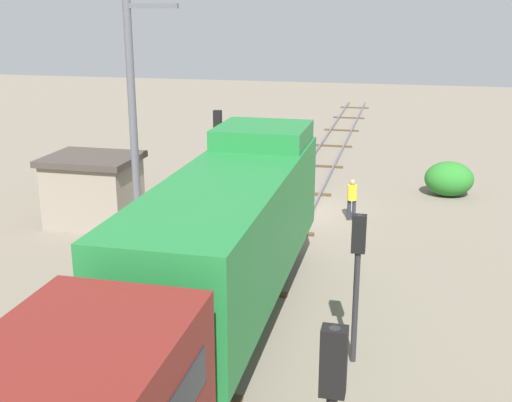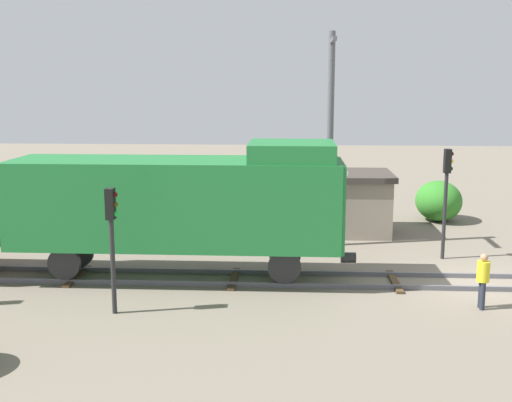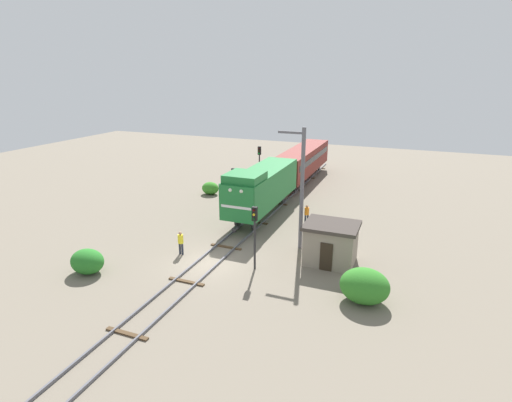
% 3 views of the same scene
% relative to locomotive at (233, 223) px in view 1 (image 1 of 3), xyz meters
% --- Properties ---
extents(ground_plane, '(98.61, 98.61, 0.00)m').
position_rel_locomotive_xyz_m(ground_plane, '(0.00, -9.94, -2.77)').
color(ground_plane, '#756B5B').
extents(railway_track, '(2.40, 65.74, 0.16)m').
position_rel_locomotive_xyz_m(railway_track, '(0.00, -9.94, -2.70)').
color(railway_track, '#595960').
rests_on(railway_track, ground).
extents(locomotive, '(2.90, 11.60, 4.60)m').
position_rel_locomotive_xyz_m(locomotive, '(0.00, 0.00, 0.00)').
color(locomotive, '#1E7233').
rests_on(locomotive, railway_track).
extents(traffic_signal_near, '(0.32, 0.34, 4.24)m').
position_rel_locomotive_xyz_m(traffic_signal_near, '(3.20, -9.53, 0.17)').
color(traffic_signal_near, '#262628').
rests_on(traffic_signal_near, ground).
extents(traffic_signal_mid, '(0.32, 0.34, 3.73)m').
position_rel_locomotive_xyz_m(traffic_signal_mid, '(-3.40, 1.48, -0.17)').
color(traffic_signal_mid, '#262628').
rests_on(traffic_signal_mid, ground).
extents(worker_near_track, '(0.38, 0.38, 1.70)m').
position_rel_locomotive_xyz_m(worker_near_track, '(-2.40, -9.40, -1.78)').
color(worker_near_track, '#262B38').
rests_on(worker_near_track, ground).
extents(worker_by_signal, '(0.38, 0.38, 1.70)m').
position_rel_locomotive_xyz_m(worker_by_signal, '(4.20, -0.44, -1.78)').
color(worker_by_signal, '#262B38').
rests_on(worker_by_signal, ground).
extents(catenary_mast, '(1.94, 0.28, 8.70)m').
position_rel_locomotive_xyz_m(catenary_mast, '(4.94, -5.21, 1.83)').
color(catenary_mast, '#595960').
rests_on(catenary_mast, ground).
extents(relay_hut, '(3.50, 2.90, 2.74)m').
position_rel_locomotive_xyz_m(relay_hut, '(7.50, -6.71, -1.38)').
color(relay_hut, gray).
rests_on(relay_hut, ground).
extents(bush_near, '(2.18, 1.78, 1.59)m').
position_rel_locomotive_xyz_m(bush_near, '(-6.40, -13.95, -1.98)').
color(bush_near, '#277426').
rests_on(bush_near, ground).
extents(bush_far, '(2.71, 2.22, 1.97)m').
position_rel_locomotive_xyz_m(bush_far, '(10.26, -10.89, -1.79)').
color(bush_far, '#307C26').
rests_on(bush_far, ground).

